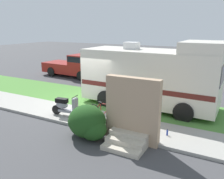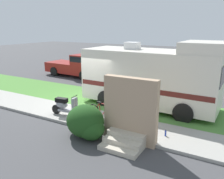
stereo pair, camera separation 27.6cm
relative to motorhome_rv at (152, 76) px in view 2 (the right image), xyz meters
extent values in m
plane|color=#424244|center=(-2.92, -1.79, -1.64)|extent=(80.00, 80.00, 0.00)
cube|color=#9E9B93|center=(-2.92, -2.99, -1.58)|extent=(24.00, 2.00, 0.12)
cube|color=#4C8438|center=(-2.92, -0.29, -1.60)|extent=(24.00, 3.40, 0.08)
cube|color=silver|center=(-0.11, 0.00, -0.02)|extent=(6.83, 2.67, 2.64)
cube|color=silver|center=(2.38, -0.06, 1.55)|extent=(1.85, 2.43, 0.50)
cube|color=#591E19|center=(-0.11, 0.00, -0.42)|extent=(6.70, 2.68, 0.24)
cube|color=black|center=(3.26, -0.08, 0.44)|extent=(0.13, 2.14, 0.90)
cube|color=silver|center=(-1.13, 0.03, 1.48)|extent=(0.71, 0.62, 0.36)
cylinder|color=black|center=(2.02, 1.16, -1.19)|extent=(0.91, 0.30, 0.90)
cylinder|color=black|center=(1.96, -1.25, -1.19)|extent=(0.91, 0.30, 0.90)
cylinder|color=black|center=(-1.95, 1.25, -1.19)|extent=(0.91, 0.30, 0.90)
cylinder|color=black|center=(-2.00, -1.16, -1.19)|extent=(0.91, 0.30, 0.90)
cylinder|color=black|center=(-2.28, -3.25, -1.30)|extent=(0.45, 0.16, 0.44)
cylinder|color=black|center=(-3.38, -3.39, -1.30)|extent=(0.45, 0.16, 0.44)
cube|color=gray|center=(-2.83, -3.32, -1.28)|extent=(0.80, 0.38, 0.10)
cube|color=black|center=(-3.07, -3.35, -0.82)|extent=(0.59, 0.33, 0.20)
ellipsoid|color=gray|center=(-3.07, -3.35, -1.02)|extent=(0.63, 0.37, 0.36)
cube|color=gray|center=(-2.39, -3.26, -0.92)|extent=(0.18, 0.34, 0.56)
cylinder|color=black|center=(-2.39, -3.26, -0.57)|extent=(0.10, 0.50, 0.04)
sphere|color=white|center=(-2.39, -3.26, -0.74)|extent=(0.12, 0.12, 0.12)
torus|color=black|center=(-0.50, -3.19, -1.19)|extent=(0.65, 0.16, 0.66)
torus|color=black|center=(-1.54, -2.99, -1.19)|extent=(0.65, 0.16, 0.66)
cylinder|color=maroon|center=(-0.86, -3.12, -1.01)|extent=(0.59, 0.15, 0.67)
cylinder|color=maroon|center=(-1.17, -3.06, -1.04)|extent=(0.10, 0.05, 0.60)
cylinder|color=maroon|center=(-0.89, -3.11, -0.72)|extent=(0.63, 0.16, 0.09)
cylinder|color=maroon|center=(-1.34, -3.02, -1.26)|extent=(0.41, 0.11, 0.18)
cylinder|color=maroon|center=(-1.37, -3.02, -0.97)|extent=(0.37, 0.10, 0.47)
cylinder|color=maroon|center=(-0.54, -3.18, -0.94)|extent=(0.12, 0.06, 0.51)
cube|color=black|center=(-1.20, -3.05, -0.71)|extent=(0.22, 0.14, 0.06)
cylinder|color=black|center=(-0.58, -3.17, -0.65)|extent=(0.13, 0.52, 0.03)
cube|color=maroon|center=(-6.83, 4.26, -0.56)|extent=(2.56, 2.20, 1.60)
cube|color=black|center=(-6.83, 4.26, -0.05)|extent=(2.44, 2.21, 0.44)
cube|color=maroon|center=(-9.52, 4.45, -0.96)|extent=(3.10, 2.23, 0.81)
cylinder|color=black|center=(-6.57, 5.23, -1.26)|extent=(0.77, 0.29, 0.76)
cylinder|color=black|center=(-6.71, 3.27, -1.26)|extent=(0.77, 0.29, 0.76)
cylinder|color=black|center=(-9.80, 5.45, -1.26)|extent=(0.77, 0.29, 0.76)
cylinder|color=black|center=(-9.93, 3.49, -1.26)|extent=(0.77, 0.29, 0.76)
cube|color=#BCB29E|center=(0.69, -4.59, -1.56)|extent=(1.40, 0.96, 0.16)
cube|color=#BCB29E|center=(0.69, -4.43, -1.40)|extent=(1.40, 0.64, 0.16)
cube|color=#BCB29E|center=(0.69, -4.27, -1.24)|extent=(1.40, 0.32, 0.16)
cube|color=tan|center=(0.69, -3.96, -0.44)|extent=(2.00, 0.30, 2.40)
ellipsoid|color=#1E4719|center=(-0.91, -4.49, -0.98)|extent=(1.46, 1.31, 1.24)
ellipsoid|color=#1E4719|center=(-1.28, -4.34, -1.13)|extent=(1.10, 0.99, 0.93)
ellipsoid|color=#1E4719|center=(-0.58, -4.60, -1.17)|extent=(1.02, 0.92, 0.87)
cylinder|color=navy|center=(1.77, -3.13, -1.42)|extent=(0.07, 0.07, 0.19)
cylinder|color=navy|center=(1.77, -3.13, -1.31)|extent=(0.03, 0.03, 0.04)
cylinder|color=black|center=(1.77, -3.13, -1.28)|extent=(0.03, 0.03, 0.01)
camera|label=1|loc=(3.76, -11.22, 2.45)|focal=37.61mm
camera|label=2|loc=(4.00, -11.08, 2.45)|focal=37.61mm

